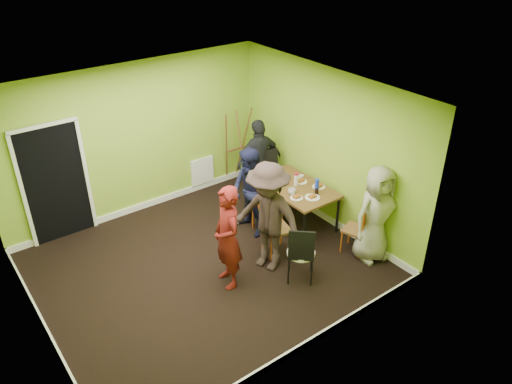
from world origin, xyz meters
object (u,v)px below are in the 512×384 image
person_front_end (376,214)px  chair_back_end (267,166)px  chair_left_far (264,202)px  chair_front_end (360,227)px  chair_bentwood (301,251)px  easel (237,147)px  person_left_far (250,193)px  thermos (296,180)px  orange_bottle (284,179)px  blue_bottle (317,184)px  person_left_near (268,218)px  person_back_end (259,160)px  person_standing (227,238)px  dining_table (295,189)px  chair_left_near (272,225)px

person_front_end → chair_back_end: bearing=103.1°
chair_left_far → chair_back_end: 1.10m
chair_left_far → chair_front_end: size_ratio=1.16×
chair_back_end → chair_bentwood: (-1.10, -2.26, -0.20)m
chair_back_end → easel: 0.92m
person_left_far → person_front_end: person_front_end is taller
chair_front_end → thermos: bearing=79.6°
chair_back_end → orange_bottle: bearing=97.8°
chair_back_end → thermos: (-0.07, -0.93, 0.11)m
person_front_end → chair_front_end: bearing=118.0°
orange_bottle → person_front_end: 1.83m
easel → blue_bottle: 2.20m
blue_bottle → person_left_near: 1.44m
chair_bentwood → person_front_end: (1.33, -0.24, 0.27)m
chair_bentwood → person_left_near: person_left_near is taller
chair_left_far → thermos: 0.70m
person_front_end → chair_bentwood: bearing=177.6°
chair_front_end → blue_bottle: blue_bottle is taller
person_left_near → person_back_end: size_ratio=1.11×
chair_back_end → person_standing: (-1.99, -1.64, 0.08)m
chair_bentwood → person_left_far: bearing=125.8°
chair_bentwood → person_standing: (-0.90, 0.62, 0.28)m
chair_bentwood → blue_bottle: bearing=81.7°
dining_table → orange_bottle: size_ratio=17.70×
person_front_end → blue_bottle: bearing=103.7°
chair_left_near → person_back_end: (0.94, 1.59, 0.26)m
chair_left_far → blue_bottle: bearing=56.4°
chair_back_end → person_back_end: (-0.07, 0.14, 0.08)m
person_left_far → person_back_end: person_back_end is taller
chair_left_near → blue_bottle: size_ratio=4.72×
chair_front_end → thermos: thermos is taller
chair_left_far → person_left_far: (-0.22, 0.10, 0.21)m
thermos → person_left_near: (-1.20, -0.74, 0.06)m
chair_left_near → person_standing: 1.03m
chair_left_near → blue_bottle: bearing=111.8°
thermos → blue_bottle: blue_bottle is taller
person_standing → person_left_far: person_standing is taller
easel → chair_back_end: bearing=-87.2°
dining_table → person_standing: bearing=-160.1°
person_front_end → person_back_end: bearing=104.4°
person_back_end → chair_left_near: bearing=62.4°
thermos → person_back_end: bearing=90.3°
chair_bentwood → orange_bottle: size_ratio=11.68×
easel → thermos: easel is taller
chair_bentwood → person_front_end: person_front_end is taller
easel → blue_bottle: size_ratio=7.60×
blue_bottle → person_front_end: 1.23m
chair_left_near → person_front_end: (1.25, -1.04, 0.26)m
thermos → person_left_near: 1.41m
chair_back_end → chair_front_end: 2.29m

